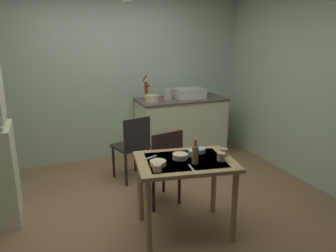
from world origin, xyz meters
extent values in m
plane|color=olive|center=(0.00, 0.00, 0.00)|extent=(5.36, 5.36, 0.00)
cube|color=#B2CCB2|center=(0.00, 1.86, 1.28)|extent=(4.46, 0.10, 2.56)
cube|color=#AFC8AD|center=(2.23, 0.00, 1.28)|extent=(0.10, 3.71, 2.56)
cube|color=beige|center=(1.07, 1.49, 0.45)|extent=(1.35, 0.60, 0.90)
cube|color=#5F514B|center=(1.07, 1.49, 0.91)|extent=(1.38, 0.63, 0.03)
sphere|color=#2D2823|center=(0.86, 1.18, 0.49)|extent=(0.02, 0.02, 0.02)
cube|color=silver|center=(1.20, 1.49, 1.00)|extent=(0.44, 0.34, 0.15)
cube|color=black|center=(1.20, 1.49, 1.08)|extent=(0.38, 0.28, 0.01)
cylinder|color=maroon|center=(0.51, 1.54, 1.07)|extent=(0.05, 0.05, 0.28)
cylinder|color=maroon|center=(0.51, 1.47, 1.17)|extent=(0.03, 0.12, 0.03)
cylinder|color=#953923|center=(0.51, 1.60, 1.26)|extent=(0.02, 0.16, 0.12)
cylinder|color=beige|center=(0.57, 1.44, 0.98)|extent=(0.21, 0.21, 0.10)
cylinder|color=beige|center=(0.85, 1.50, 1.01)|extent=(0.13, 0.13, 0.16)
cube|color=tan|center=(0.23, -0.45, 0.73)|extent=(1.02, 0.82, 0.04)
cube|color=white|center=(0.23, -0.45, 0.75)|extent=(0.79, 0.64, 0.00)
cylinder|color=tan|center=(-0.21, -0.65, 0.36)|extent=(0.06, 0.06, 0.71)
cylinder|color=tan|center=(0.58, -0.79, 0.36)|extent=(0.06, 0.06, 0.71)
cylinder|color=#A38A57|center=(-0.11, -0.11, 0.36)|extent=(0.06, 0.06, 0.71)
cylinder|color=tan|center=(0.67, -0.25, 0.36)|extent=(0.06, 0.06, 0.71)
cube|color=#2F241F|center=(0.20, 0.18, 0.44)|extent=(0.47, 0.47, 0.03)
cube|color=#2D2120|center=(0.23, 0.00, 0.67)|extent=(0.38, 0.09, 0.43)
cylinder|color=#2F241F|center=(0.34, 0.38, 0.21)|extent=(0.04, 0.04, 0.43)
cylinder|color=#2F241F|center=(0.00, 0.32, 0.21)|extent=(0.04, 0.04, 0.43)
cylinder|color=#2F241F|center=(0.40, 0.05, 0.21)|extent=(0.04, 0.04, 0.43)
cylinder|color=#2F241F|center=(0.06, -0.01, 0.21)|extent=(0.04, 0.04, 0.43)
cube|color=#282221|center=(0.07, 0.92, 0.46)|extent=(0.49, 0.49, 0.03)
cube|color=#282322|center=(0.12, 0.74, 0.68)|extent=(0.37, 0.12, 0.41)
cylinder|color=#282221|center=(0.19, 1.13, 0.22)|extent=(0.04, 0.04, 0.44)
cylinder|color=#282221|center=(-0.14, 1.04, 0.22)|extent=(0.04, 0.04, 0.44)
cylinder|color=#282221|center=(0.28, 0.80, 0.22)|extent=(0.04, 0.04, 0.44)
cylinder|color=#282221|center=(-0.05, 0.71, 0.22)|extent=(0.04, 0.04, 0.44)
cylinder|color=beige|center=(0.20, -0.40, 0.77)|extent=(0.14, 0.14, 0.05)
cylinder|color=#9EB2C6|center=(0.45, -0.32, 0.77)|extent=(0.12, 0.12, 0.04)
cylinder|color=beige|center=(-0.05, -0.48, 0.77)|extent=(0.15, 0.15, 0.04)
cylinder|color=tan|center=(-0.10, -0.60, 0.78)|extent=(0.08, 0.08, 0.06)
cylinder|color=#ADD1C1|center=(0.32, -0.39, 0.78)|extent=(0.06, 0.06, 0.07)
cylinder|color=tan|center=(0.63, -0.49, 0.78)|extent=(0.07, 0.07, 0.07)
cylinder|color=tan|center=(0.54, -0.59, 0.78)|extent=(0.08, 0.08, 0.08)
cylinder|color=olive|center=(0.28, -0.57, 0.83)|extent=(0.06, 0.06, 0.17)
cylinder|color=olive|center=(0.28, -0.57, 0.95)|extent=(0.03, 0.03, 0.07)
cube|color=silver|center=(0.19, -0.68, 0.75)|extent=(0.05, 0.22, 0.00)
cube|color=beige|center=(-0.05, -0.28, 0.75)|extent=(0.15, 0.08, 0.00)
camera|label=1|loc=(-0.98, -3.02, 1.88)|focal=34.56mm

